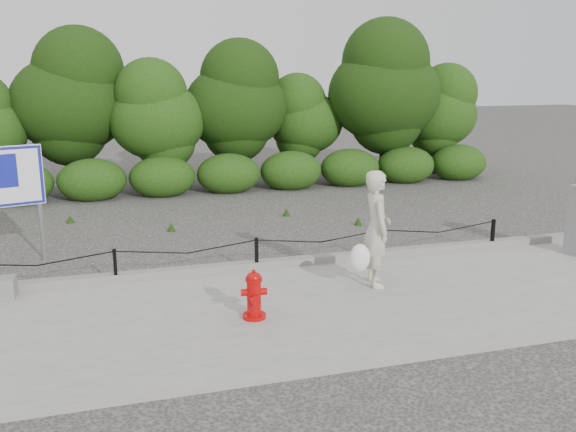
{
  "coord_description": "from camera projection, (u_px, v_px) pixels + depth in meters",
  "views": [
    {
      "loc": [
        -2.47,
        -10.41,
        3.67
      ],
      "look_at": [
        0.66,
        0.2,
        1.0
      ],
      "focal_mm": 38.0,
      "sensor_mm": 36.0,
      "label": 1
    }
  ],
  "objects": [
    {
      "name": "curb",
      "position": [
        256.0,
        265.0,
        11.26
      ],
      "size": [
        14.0,
        0.22,
        0.14
      ],
      "primitive_type": "cube",
      "color": "slate",
      "rests_on": "sidewalk"
    },
    {
      "name": "chain_barrier",
      "position": [
        257.0,
        250.0,
        11.14
      ],
      "size": [
        10.06,
        0.06,
        0.6
      ],
      "color": "black",
      "rests_on": "sidewalk"
    },
    {
      "name": "pedestrian",
      "position": [
        375.0,
        230.0,
        10.2
      ],
      "size": [
        0.82,
        0.79,
        1.98
      ],
      "rotation": [
        0.0,
        0.0,
        1.41
      ],
      "color": "beige",
      "rests_on": "sidewalk"
    },
    {
      "name": "ground",
      "position": [
        257.0,
        273.0,
        11.24
      ],
      "size": [
        90.0,
        90.0,
        0.0
      ],
      "primitive_type": "plane",
      "color": "#2D2B28",
      "rests_on": "ground"
    },
    {
      "name": "fire_hydrant",
      "position": [
        254.0,
        295.0,
        8.94
      ],
      "size": [
        0.4,
        0.41,
        0.74
      ],
      "rotation": [
        0.0,
        0.0,
        -0.12
      ],
      "color": "#B90607",
      "rests_on": "sidewalk"
    },
    {
      "name": "treeline",
      "position": [
        201.0,
        102.0,
        19.04
      ],
      "size": [
        20.34,
        4.01,
        5.2
      ],
      "color": "black",
      "rests_on": "ground"
    },
    {
      "name": "advertising_sign",
      "position": [
        3.0,
        183.0,
        11.35
      ],
      "size": [
        1.39,
        0.47,
        2.29
      ],
      "rotation": [
        0.0,
        0.0,
        0.28
      ],
      "color": "slate",
      "rests_on": "ground"
    },
    {
      "name": "sidewalk",
      "position": [
        287.0,
        311.0,
        9.37
      ],
      "size": [
        14.0,
        4.0,
        0.08
      ],
      "primitive_type": "cube",
      "color": "gray",
      "rests_on": "ground"
    }
  ]
}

